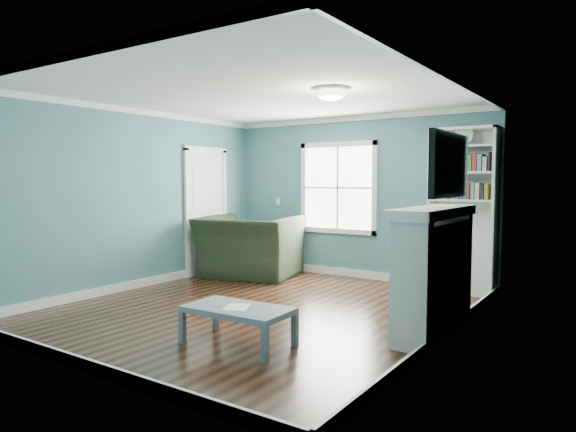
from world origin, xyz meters
The scene contains 13 objects.
floor centered at (0.00, 0.00, 0.00)m, with size 5.00×5.00×0.00m, color black.
room_walls centered at (0.00, 0.00, 1.58)m, with size 5.00×5.00×5.00m.
trim centered at (0.00, 0.00, 1.24)m, with size 4.50×5.00×2.60m.
window centered at (-0.30, 2.49, 1.45)m, with size 1.40×0.06×1.50m.
bookshelf centered at (1.77, 2.30, 0.92)m, with size 0.90×0.35×2.31m.
fireplace centered at (2.08, 0.20, 0.64)m, with size 0.44×1.58×1.30m.
tv centered at (2.20, 0.20, 1.72)m, with size 0.06×1.10×0.65m, color black.
door centered at (-2.22, 1.40, 1.07)m, with size 0.12×0.98×2.17m.
ceiling_fixture centered at (0.90, 0.10, 2.55)m, with size 0.38×0.38×0.15m.
light_switch centered at (-1.50, 2.48, 1.20)m, with size 0.08×0.01×0.12m, color white.
recliner centered at (-1.45, 1.60, 0.66)m, with size 1.51×0.98×1.32m, color black.
coffee_table centered at (0.65, -1.24, 0.32)m, with size 1.04×0.60×0.37m.
paper_sheet centered at (0.66, -1.26, 0.37)m, with size 0.22×0.28×0.00m, color white.
Camera 1 is at (3.74, -4.96, 1.58)m, focal length 32.00 mm.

